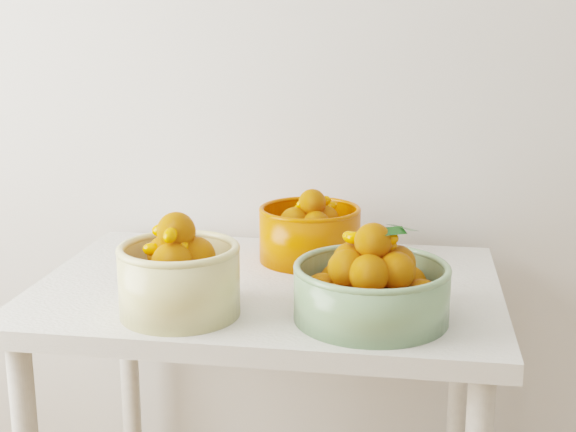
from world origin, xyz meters
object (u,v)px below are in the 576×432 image
(table, at_px, (268,324))
(bowl_orange, at_px, (310,232))
(bowl_cream, at_px, (178,276))
(bowl_green, at_px, (372,287))

(table, height_order, bowl_orange, bowl_orange)
(bowl_cream, height_order, bowl_green, bowl_cream)
(table, distance_m, bowl_orange, 0.25)
(bowl_cream, height_order, bowl_orange, bowl_cream)
(table, distance_m, bowl_green, 0.34)
(table, xyz_separation_m, bowl_green, (0.23, -0.18, 0.16))
(table, relative_size, bowl_orange, 3.53)
(bowl_cream, bearing_deg, table, 57.32)
(table, height_order, bowl_green, bowl_green)
(bowl_green, bearing_deg, bowl_orange, 114.78)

